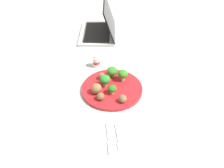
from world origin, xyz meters
The scene contains 15 objects.
ground_plane centered at (0.00, 0.00, 0.00)m, with size 4.00×4.00×0.00m, color #B2B2AD.
plate centered at (0.00, 0.00, 0.01)m, with size 0.28×0.28×0.02m, color red.
broccoli_floret_center centered at (0.04, -0.01, 0.04)m, with size 0.04×0.04×0.04m.
broccoli_floret_mid_left centered at (-0.08, 0.01, 0.05)m, with size 0.05×0.05×0.05m.
broccoli_floret_front_left centered at (-0.04, 0.06, 0.05)m, with size 0.05×0.05×0.06m.
broccoli_floret_back_left centered at (-0.02, -0.03, 0.05)m, with size 0.05×0.05×0.06m.
meatball_mid_left centered at (0.02, -0.07, 0.04)m, with size 0.05×0.05×0.05m, color brown.
meatball_back_right centered at (-0.07, -0.04, 0.03)m, with size 0.03×0.03×0.03m, color brown.
meatball_front_right centered at (0.10, 0.03, 0.03)m, with size 0.03×0.03×0.03m, color brown.
meatball_front_left centered at (0.07, -0.06, 0.03)m, with size 0.03×0.03×0.03m, color brown.
napkin centered at (0.27, -0.04, 0.00)m, with size 0.17×0.12×0.01m, color white.
fork centered at (0.27, -0.02, 0.01)m, with size 0.12×0.02×0.01m.
knife centered at (0.27, -0.06, 0.01)m, with size 0.15×0.02×0.01m.
yogurt_bottle centered at (-0.20, -0.05, 0.03)m, with size 0.04×0.04×0.07m.
laptop centered at (-0.55, 0.02, 0.04)m, with size 0.35×0.27×0.21m.
Camera 1 is at (0.76, -0.13, 0.69)m, focal length 35.75 mm.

